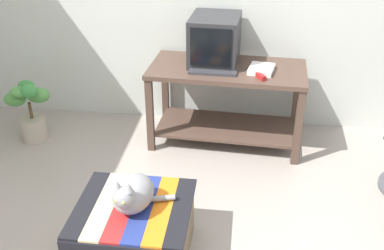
# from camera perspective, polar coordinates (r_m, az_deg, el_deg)

# --- Properties ---
(desk) EXTENTS (1.38, 0.73, 0.73)m
(desk) POSITION_cam_1_polar(r_m,az_deg,el_deg) (4.01, 4.42, 4.27)
(desk) COLOR #4C382D
(desk) RESTS_ON ground_plane
(tv_monitor) EXTENTS (0.44, 0.53, 0.41)m
(tv_monitor) POSITION_cam_1_polar(r_m,az_deg,el_deg) (3.97, 2.91, 10.76)
(tv_monitor) COLOR #28282B
(tv_monitor) RESTS_ON desk
(keyboard) EXTENTS (0.40, 0.16, 0.02)m
(keyboard) POSITION_cam_1_polar(r_m,az_deg,el_deg) (3.79, 2.68, 6.84)
(keyboard) COLOR #333338
(keyboard) RESTS_ON desk
(book) EXTENTS (0.24, 0.27, 0.04)m
(book) POSITION_cam_1_polar(r_m,az_deg,el_deg) (3.85, 8.81, 7.03)
(book) COLOR white
(book) RESTS_ON desk
(ottoman_with_blanket) EXTENTS (0.71, 0.67, 0.39)m
(ottoman_with_blanket) POSITION_cam_1_polar(r_m,az_deg,el_deg) (2.94, -7.26, -13.23)
(ottoman_with_blanket) COLOR #7A664C
(ottoman_with_blanket) RESTS_ON ground_plane
(cat) EXTENTS (0.39, 0.36, 0.27)m
(cat) POSITION_cam_1_polar(r_m,az_deg,el_deg) (2.73, -7.59, -8.68)
(cat) COLOR gray
(cat) RESTS_ON ottoman_with_blanket
(potted_plant) EXTENTS (0.45, 0.36, 0.61)m
(potted_plant) POSITION_cam_1_polar(r_m,az_deg,el_deg) (4.34, -20.03, 2.08)
(potted_plant) COLOR #B7A893
(potted_plant) RESTS_ON ground_plane
(stapler) EXTENTS (0.09, 0.11, 0.04)m
(stapler) POSITION_cam_1_polar(r_m,az_deg,el_deg) (3.70, 8.75, 6.10)
(stapler) COLOR #A31E1E
(stapler) RESTS_ON desk
(pen) EXTENTS (0.12, 0.08, 0.01)m
(pen) POSITION_cam_1_polar(r_m,az_deg,el_deg) (3.91, 9.61, 7.06)
(pen) COLOR #B7B7BC
(pen) RESTS_ON desk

